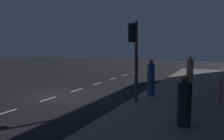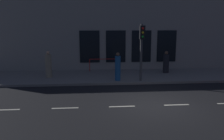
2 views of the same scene
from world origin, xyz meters
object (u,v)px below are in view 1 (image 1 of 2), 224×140
at_px(pedestrian_0, 190,71).
at_px(pedestrian_2, 151,79).
at_px(traffic_light, 134,48).
at_px(pedestrian_1, 184,103).

bearing_deg(pedestrian_0, pedestrian_2, -72.49).
xyz_separation_m(traffic_light, pedestrian_1, (2.57, -2.43, -1.68)).
bearing_deg(pedestrian_1, pedestrian_0, 113.62).
xyz_separation_m(traffic_light, pedestrian_0, (1.70, 6.08, -1.59)).
distance_m(pedestrian_0, pedestrian_2, 4.81).
height_order(traffic_light, pedestrian_2, traffic_light).
distance_m(pedestrian_1, pedestrian_2, 4.46).
relative_size(pedestrian_0, pedestrian_2, 1.00).
bearing_deg(pedestrian_1, pedestrian_2, 137.16).
relative_size(traffic_light, pedestrian_2, 1.99).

